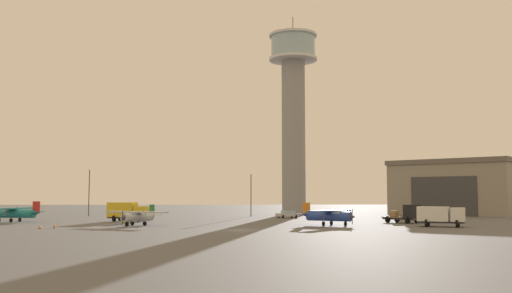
% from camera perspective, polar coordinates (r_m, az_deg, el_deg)
% --- Properties ---
extents(ground_plane, '(400.00, 400.00, 0.00)m').
position_cam_1_polar(ground_plane, '(69.30, -1.39, -8.24)').
color(ground_plane, '#545456').
extents(control_tower, '(10.54, 10.54, 43.66)m').
position_cam_1_polar(control_tower, '(127.38, 3.70, 4.43)').
color(control_tower, gray).
rests_on(control_tower, ground_plane).
extents(hangar, '(34.19, 33.99, 11.67)m').
position_cam_1_polar(hangar, '(134.49, 19.66, -3.84)').
color(hangar, gray).
rests_on(hangar, ground_plane).
extents(airplane_silver, '(9.04, 7.26, 2.84)m').
position_cam_1_polar(airplane_silver, '(81.40, -11.53, -6.71)').
color(airplane_silver, '#B7BABF').
rests_on(airplane_silver, ground_plane).
extents(airplane_teal, '(8.53, 10.93, 3.22)m').
position_cam_1_polar(airplane_teal, '(97.64, -22.65, -6.01)').
color(airplane_teal, teal).
rests_on(airplane_teal, ground_plane).
extents(airplane_blue, '(8.17, 9.21, 3.10)m').
position_cam_1_polar(airplane_blue, '(80.38, 7.12, -6.71)').
color(airplane_blue, '#2847A8').
rests_on(airplane_blue, ground_plane).
extents(truck_flatbed_black, '(5.22, 6.04, 2.77)m').
position_cam_1_polar(truck_flatbed_black, '(89.56, 14.63, -6.48)').
color(truck_flatbed_black, '#38383D').
rests_on(truck_flatbed_black, ground_plane).
extents(truck_box_white, '(6.34, 4.81, 2.64)m').
position_cam_1_polar(truck_box_white, '(80.31, 17.72, -6.46)').
color(truck_box_white, '#38383D').
rests_on(truck_box_white, ground_plane).
extents(truck_box_yellow, '(6.72, 4.22, 3.03)m').
position_cam_1_polar(truck_box_yellow, '(94.97, -12.59, -6.21)').
color(truck_box_yellow, '#38383D').
rests_on(truck_box_yellow, ground_plane).
extents(car_silver, '(4.44, 3.17, 1.37)m').
position_cam_1_polar(car_silver, '(106.86, 3.14, -6.66)').
color(car_silver, '#B7BABF').
rests_on(car_silver, ground_plane).
extents(light_post_west, '(0.44, 0.44, 8.47)m').
position_cam_1_polar(light_post_west, '(115.72, -0.50, -4.39)').
color(light_post_west, '#38383D').
rests_on(light_post_west, ground_plane).
extents(light_post_north, '(0.44, 0.44, 9.55)m').
position_cam_1_polar(light_post_north, '(121.94, -16.12, -3.96)').
color(light_post_north, '#38383D').
rests_on(light_post_north, ground_plane).
extents(traffic_cone_near_left, '(0.36, 0.36, 0.69)m').
position_cam_1_polar(traffic_cone_near_left, '(77.90, -19.23, -7.35)').
color(traffic_cone_near_left, black).
rests_on(traffic_cone_near_left, ground_plane).
extents(traffic_cone_near_right, '(0.36, 0.36, 0.55)m').
position_cam_1_polar(traffic_cone_near_right, '(77.06, -20.51, -7.40)').
color(traffic_cone_near_right, black).
rests_on(traffic_cone_near_right, ground_plane).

